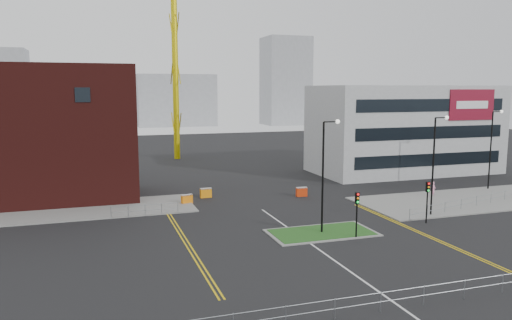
{
  "coord_description": "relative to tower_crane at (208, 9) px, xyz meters",
  "views": [
    {
      "loc": [
        -15.24,
        -27.43,
        11.57
      ],
      "look_at": [
        -0.9,
        16.2,
        5.0
      ],
      "focal_mm": 35.0,
      "sensor_mm": 36.0,
      "label": 1
    }
  ],
  "objects": [
    {
      "name": "pavement_left",
      "position": [
        -23.88,
        -34.23,
        -24.59
      ],
      "size": [
        28.0,
        8.0,
        0.12
      ],
      "primitive_type": "cube",
      "color": "slate",
      "rests_on": "ground"
    },
    {
      "name": "barrier_right",
      "position": [
        2.12,
        -34.88,
        -24.1
      ],
      "size": [
        1.23,
        0.49,
        1.01
      ],
      "color": "red",
      "rests_on": "ground"
    },
    {
      "name": "streetlamp_right_near",
      "position": [
        10.34,
        -46.23,
        -19.23
      ],
      "size": [
        1.46,
        0.36,
        9.18
      ],
      "color": "black",
      "rests_on": "ground"
    },
    {
      "name": "railing_left",
      "position": [
        -14.88,
        -38.23,
        -23.9
      ],
      "size": [
        6.05,
        0.05,
        1.1
      ],
      "color": "gray",
      "rests_on": "ground"
    },
    {
      "name": "railing_right",
      "position": [
        16.62,
        -44.73,
        -23.87
      ],
      "size": [
        19.05,
        5.05,
        1.1
      ],
      "color": "gray",
      "rests_on": "ground"
    },
    {
      "name": "tower_crane",
      "position": [
        0.0,
        0.0,
        0.0
      ],
      "size": [
        52.08,
        11.84,
        35.57
      ],
      "color": "#D1BC0C",
      "rests_on": "ground"
    },
    {
      "name": "barrier_mid",
      "position": [
        -7.88,
        -32.23,
        -24.09
      ],
      "size": [
        1.24,
        0.46,
        1.03
      ],
      "color": "orange",
      "rests_on": "ground"
    },
    {
      "name": "ground",
      "position": [
        -3.88,
        -56.23,
        -24.65
      ],
      "size": [
        200.0,
        200.0,
        0.0
      ],
      "primitive_type": "plane",
      "color": "black",
      "rests_on": "ground"
    },
    {
      "name": "skyline_d",
      "position": [
        -11.88,
        83.77,
        -18.65
      ],
      "size": [
        30.0,
        12.0,
        12.0
      ],
      "primitive_type": "cube",
      "color": "gray",
      "rests_on": "ground"
    },
    {
      "name": "yellow_right_a",
      "position": [
        5.62,
        -50.23,
        -24.64
      ],
      "size": [
        0.12,
        20.0,
        0.01
      ],
      "primitive_type": "cube",
      "color": "gold",
      "rests_on": "ground"
    },
    {
      "name": "yellow_left_b",
      "position": [
        -12.58,
        -46.23,
        -24.64
      ],
      "size": [
        0.12,
        24.0,
        0.01
      ],
      "primitive_type": "cube",
      "color": "gold",
      "rests_on": "ground"
    },
    {
      "name": "grass_island",
      "position": [
        -1.88,
        -48.23,
        -24.59
      ],
      "size": [
        8.0,
        4.0,
        0.12
      ],
      "primitive_type": "cube",
      "color": "#1F4F1A",
      "rests_on": "ground"
    },
    {
      "name": "railing_front",
      "position": [
        -3.88,
        -62.23,
        -23.86
      ],
      "size": [
        24.05,
        0.05,
        1.1
      ],
      "color": "gray",
      "rests_on": "ground"
    },
    {
      "name": "traffic_light_island",
      "position": [
        0.12,
        -50.25,
        -22.08
      ],
      "size": [
        0.28,
        0.33,
        3.65
      ],
      "color": "black",
      "rests_on": "ground"
    },
    {
      "name": "barrier_left",
      "position": [
        -10.35,
        -34.55,
        -24.12
      ],
      "size": [
        1.22,
        0.72,
        0.97
      ],
      "color": "orange",
      "rests_on": "ground"
    },
    {
      "name": "brick_building",
      "position": [
        -26.85,
        -28.23,
        -17.8
      ],
      "size": [
        24.2,
        10.07,
        14.24
      ],
      "color": "#461411",
      "rests_on": "ground"
    },
    {
      "name": "office_block",
      "position": [
        22.13,
        -24.26,
        -18.64
      ],
      "size": [
        25.0,
        12.2,
        12.0
      ],
      "color": "#A1A4A6",
      "rests_on": "ground"
    },
    {
      "name": "streetlamp_right_far",
      "position": [
        24.34,
        -38.23,
        -19.23
      ],
      "size": [
        1.46,
        0.36,
        9.18
      ],
      "color": "black",
      "rests_on": "ground"
    },
    {
      "name": "streetlamp_island",
      "position": [
        -1.66,
        -48.23,
        -19.23
      ],
      "size": [
        1.46,
        0.36,
        9.18
      ],
      "color": "black",
      "rests_on": "ground"
    },
    {
      "name": "skyline_b",
      "position": [
        6.12,
        73.77,
        -16.65
      ],
      "size": [
        24.0,
        12.0,
        16.0
      ],
      "primitive_type": "cube",
      "color": "gray",
      "rests_on": "ground"
    },
    {
      "name": "yellow_left_a",
      "position": [
        -12.88,
        -46.23,
        -24.64
      ],
      "size": [
        0.12,
        24.0,
        0.01
      ],
      "primitive_type": "cube",
      "color": "gold",
      "rests_on": "ground"
    },
    {
      "name": "pedestrian",
      "position": [
        15.49,
        -39.58,
        -23.8
      ],
      "size": [
        0.73,
        0.64,
        1.69
      ],
      "primitive_type": "imported",
      "rotation": [
        0.0,
        0.0,
        0.47
      ],
      "color": "#F39DC0",
      "rests_on": "ground"
    },
    {
      "name": "island_kerb",
      "position": [
        -1.88,
        -48.23,
        -24.61
      ],
      "size": [
        8.6,
        4.6,
        0.08
      ],
      "primitive_type": "cube",
      "color": "slate",
      "rests_on": "ground"
    },
    {
      "name": "pavement_right",
      "position": [
        18.12,
        -42.23,
        -24.59
      ],
      "size": [
        24.0,
        10.0,
        0.12
      ],
      "primitive_type": "cube",
      "color": "slate",
      "rests_on": "ground"
    },
    {
      "name": "yellow_right_b",
      "position": [
        5.92,
        -50.23,
        -24.64
      ],
      "size": [
        0.12,
        20.0,
        0.01
      ],
      "primitive_type": "cube",
      "color": "gold",
      "rests_on": "ground"
    },
    {
      "name": "traffic_light_right",
      "position": [
        8.12,
        -48.25,
        -22.08
      ],
      "size": [
        0.28,
        0.33,
        3.65
      ],
      "color": "black",
      "rests_on": "ground"
    },
    {
      "name": "skyline_c",
      "position": [
        41.12,
        68.77,
        -10.65
      ],
      "size": [
        14.0,
        12.0,
        28.0
      ],
      "primitive_type": "cube",
      "color": "gray",
      "rests_on": "ground"
    },
    {
      "name": "centre_line",
      "position": [
        -3.88,
        -54.23,
        -24.64
      ],
      "size": [
        0.15,
        30.0,
        0.01
      ],
      "primitive_type": "cube",
      "color": "silver",
      "rests_on": "ground"
    }
  ]
}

